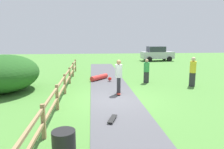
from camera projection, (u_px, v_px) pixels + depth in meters
ground_plane at (114, 99)px, 10.33m from camera, size 60.00×60.00×0.00m
asphalt_path at (114, 99)px, 10.33m from camera, size 2.40×28.00×0.02m
wooden_fence at (61, 87)px, 9.96m from camera, size 0.12×18.12×1.10m
bush_large at (5, 73)px, 11.68m from camera, size 3.73×4.47×2.11m
trash_bin at (64, 149)px, 4.87m from camera, size 0.56×0.56×0.90m
skater_riding at (119, 75)px, 11.04m from camera, size 0.43×0.82×1.87m
skater_fallen at (100, 77)px, 14.93m from camera, size 1.53×1.50×0.36m
skateboard_loose at (112, 119)px, 7.62m from camera, size 0.46×0.82×0.08m
bystander_yellow at (193, 70)px, 12.90m from camera, size 0.47×0.47×1.86m
bystander_green at (146, 70)px, 13.94m from camera, size 0.53×0.53×1.63m
parked_car_silver at (157, 54)px, 27.33m from camera, size 4.27×2.14×1.92m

